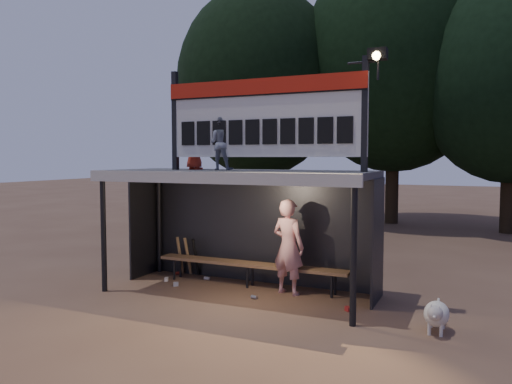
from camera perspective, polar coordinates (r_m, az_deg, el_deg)
ground at (r=9.60m, az=-2.11°, el=-11.51°), size 80.00×80.00×0.00m
player at (r=9.40m, az=3.71°, el=-6.25°), size 0.74×0.57×1.79m
child_a at (r=9.45m, az=-4.00°, el=5.56°), size 0.52×0.43×1.01m
child_b at (r=10.04m, az=-7.01°, el=5.13°), size 0.50×0.40×0.90m
dugout_shelter at (r=9.49m, az=-1.49°, el=-0.35°), size 5.10×2.08×2.32m
scoreboard_assembly at (r=9.04m, az=1.02°, el=8.81°), size 4.10×0.27×1.99m
bench at (r=9.97m, az=-0.70°, el=-8.35°), size 4.00×0.35×0.48m
tree_left at (r=20.22m, az=0.31°, el=12.38°), size 6.46×6.46×9.27m
tree_mid at (r=20.35m, az=15.52°, el=14.04°), size 7.22×7.22×10.36m
tree_right at (r=18.99m, az=27.25°, el=11.50°), size 6.08×6.08×8.72m
dog at (r=7.94m, az=19.91°, el=-12.97°), size 0.36×0.81×0.49m
bats at (r=10.96m, az=-7.79°, el=-7.28°), size 0.47×0.33×0.84m
litter at (r=10.01m, az=-4.55°, el=-10.64°), size 4.17×1.14×0.08m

